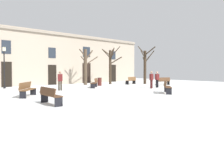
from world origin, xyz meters
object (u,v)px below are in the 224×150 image
object	(u,v)px
tree_right_of_center	(145,65)
litter_bin	(100,82)
streetlamp	(4,63)
person_crossing_plaza	(157,79)
tree_foreground	(86,66)
bench_by_litter_bin	(95,83)
person_by_shop_door	(151,79)
bench_back_to_back_right	(50,95)
person_strolling	(60,80)
bench_back_to_back_left	(27,89)
bench_facing_shops	(131,80)
bench_far_corner	(163,81)
tree_center	(110,65)
bench_near_center_tree	(167,87)

from	to	relation	value
tree_right_of_center	litter_bin	distance (m)	6.48
streetlamp	person_crossing_plaza	distance (m)	14.69
tree_foreground	bench_by_litter_bin	xyz separation A→B (m)	(-1.48, -3.80, -1.75)
tree_right_of_center	tree_foreground	bearing A→B (deg)	150.39
person_by_shop_door	litter_bin	bearing A→B (deg)	96.44
bench_back_to_back_right	person_strolling	distance (m)	7.08
litter_bin	bench_back_to_back_left	xyz separation A→B (m)	(-9.07, -4.13, 0.05)
bench_facing_shops	bench_back_to_back_left	size ratio (longest dim) A/B	0.98
tree_foreground	bench_back_to_back_right	xyz separation A→B (m)	(-8.83, -10.13, -1.76)
bench_back_to_back_left	tree_right_of_center	bearing A→B (deg)	-40.91
bench_back_to_back_right	person_strolling	world-z (taller)	person_strolling
bench_far_corner	person_crossing_plaza	bearing A→B (deg)	43.51
bench_facing_shops	litter_bin	bearing A→B (deg)	-19.00
tree_right_of_center	bench_by_litter_bin	distance (m)	8.09
bench_back_to_back_right	bench_by_litter_bin	world-z (taller)	bench_by_litter_bin
tree_center	bench_facing_shops	xyz separation A→B (m)	(1.81, -1.74, -1.94)
bench_facing_shops	person_crossing_plaza	bearing A→B (deg)	63.66
bench_far_corner	bench_near_center_tree	bearing A→B (deg)	54.71
tree_center	bench_far_corner	distance (m)	6.53
tree_center	bench_near_center_tree	bearing A→B (deg)	-106.87
bench_near_center_tree	person_strolling	distance (m)	8.77
streetlamp	person_strolling	xyz separation A→B (m)	(3.12, -5.11, -1.50)
litter_bin	bench_back_to_back_right	xyz separation A→B (m)	(-9.21, -7.96, 0.02)
streetlamp	bench_back_to_back_right	world-z (taller)	streetlamp
tree_foreground	bench_back_to_back_right	bearing A→B (deg)	-131.06
person_crossing_plaza	bench_near_center_tree	bearing A→B (deg)	-127.76
bench_near_center_tree	person_strolling	bearing A→B (deg)	86.25
tree_right_of_center	bench_back_to_back_right	world-z (taller)	tree_right_of_center
bench_back_to_back_right	person_strolling	bearing A→B (deg)	-30.36
bench_by_litter_bin	person_strolling	world-z (taller)	person_strolling
tree_center	bench_far_corner	world-z (taller)	tree_center
tree_center	bench_facing_shops	distance (m)	3.17
bench_back_to_back_left	person_by_shop_door	bearing A→B (deg)	-59.69
tree_right_of_center	bench_by_litter_bin	bearing A→B (deg)	-178.82
streetlamp	tree_right_of_center	bearing A→B (deg)	-17.68
bench_by_litter_bin	person_strolling	bearing A→B (deg)	-42.50
bench_far_corner	tree_center	bearing A→B (deg)	-36.73
bench_back_to_back_right	person_crossing_plaza	size ratio (longest dim) A/B	1.16
bench_far_corner	bench_facing_shops	xyz separation A→B (m)	(-1.81, 3.35, -0.00)
bench_facing_shops	person_crossing_plaza	xyz separation A→B (m)	(-1.39, -4.88, 0.41)
litter_bin	bench_back_to_back_right	size ratio (longest dim) A/B	0.48
person_by_shop_door	bench_facing_shops	bearing A→B (deg)	53.07
tree_foreground	bench_back_to_back_right	world-z (taller)	tree_foreground
tree_right_of_center	bench_back_to_back_left	xyz separation A→B (m)	(-15.09, -2.67, -1.86)
bench_far_corner	person_strolling	bearing A→B (deg)	7.56
tree_right_of_center	bench_back_to_back_left	world-z (taller)	tree_right_of_center
tree_right_of_center	bench_near_center_tree	size ratio (longest dim) A/B	2.96
bench_near_center_tree	streetlamp	bearing A→B (deg)	84.61
streetlamp	person_strolling	world-z (taller)	streetlamp
tree_right_of_center	bench_back_to_back_left	bearing A→B (deg)	-169.96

